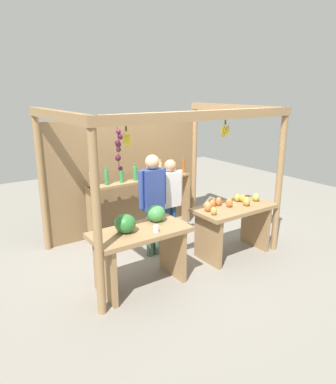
# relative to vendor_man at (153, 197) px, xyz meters

# --- Properties ---
(ground_plane) EXTENTS (12.00, 12.00, 0.00)m
(ground_plane) POSITION_rel_vendor_man_xyz_m (0.21, 0.11, -0.97)
(ground_plane) COLOR gray
(ground_plane) RESTS_ON ground
(market_stall) EXTENTS (3.19, 2.23, 2.29)m
(market_stall) POSITION_rel_vendor_man_xyz_m (0.20, 0.59, 0.38)
(market_stall) COLOR #99754C
(market_stall) RESTS_ON ground
(fruit_counter_left) EXTENTS (1.29, 0.64, 1.04)m
(fruit_counter_left) POSITION_rel_vendor_man_xyz_m (-0.62, -0.67, -0.32)
(fruit_counter_left) COLOR #99754C
(fruit_counter_left) RESTS_ON ground
(fruit_counter_right) EXTENTS (1.29, 0.64, 0.95)m
(fruit_counter_right) POSITION_rel_vendor_man_xyz_m (1.05, -0.68, -0.36)
(fruit_counter_right) COLOR #99754C
(fruit_counter_right) RESTS_ON ground
(bottle_shelf_unit) EXTENTS (2.04, 0.22, 1.36)m
(bottle_shelf_unit) POSITION_rel_vendor_man_xyz_m (0.34, 0.90, -0.16)
(bottle_shelf_unit) COLOR #99754C
(bottle_shelf_unit) RESTS_ON ground
(vendor_man) EXTENTS (0.48, 0.22, 1.61)m
(vendor_man) POSITION_rel_vendor_man_xyz_m (0.00, 0.00, 0.00)
(vendor_man) COLOR #466050
(vendor_man) RESTS_ON ground
(vendor_woman) EXTENTS (0.48, 0.20, 1.46)m
(vendor_woman) POSITION_rel_vendor_man_xyz_m (0.45, 0.18, -0.11)
(vendor_woman) COLOR navy
(vendor_woman) RESTS_ON ground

